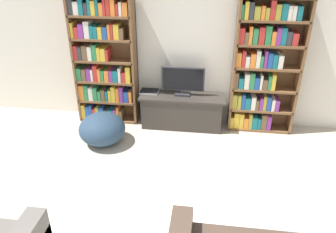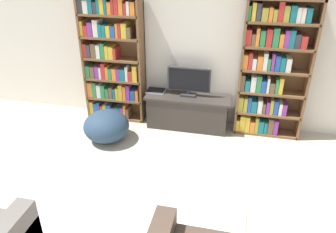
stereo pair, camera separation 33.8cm
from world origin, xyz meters
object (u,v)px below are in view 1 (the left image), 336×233
(tv_stand, at_px, (182,111))
(laptop, at_px, (149,91))
(beanbag_ottoman, at_px, (102,129))
(bookshelf_right, at_px, (263,67))
(bookshelf_left, at_px, (103,61))
(television, at_px, (183,81))

(tv_stand, relative_size, laptop, 4.50)
(beanbag_ottoman, bearing_deg, bookshelf_right, 18.63)
(tv_stand, bearing_deg, beanbag_ottoman, -148.81)
(laptop, bearing_deg, beanbag_ottoman, -127.39)
(bookshelf_left, bearing_deg, television, -2.81)
(tv_stand, bearing_deg, laptop, 171.86)
(bookshelf_left, distance_m, laptop, 0.87)
(bookshelf_left, relative_size, beanbag_ottoman, 3.01)
(bookshelf_right, xyz_separation_m, television, (-1.19, -0.06, -0.25))
(bookshelf_right, bearing_deg, beanbag_ottoman, -161.37)
(bookshelf_left, height_order, tv_stand, bookshelf_left)
(bookshelf_right, xyz_separation_m, beanbag_ottoman, (-2.31, -0.78, -0.80))
(bookshelf_right, xyz_separation_m, laptop, (-1.73, -0.02, -0.48))
(bookshelf_left, relative_size, bookshelf_right, 1.00)
(television, relative_size, beanbag_ottoman, 0.99)
(tv_stand, height_order, laptop, laptop)
(television, bearing_deg, tv_stand, -90.00)
(bookshelf_right, relative_size, beanbag_ottoman, 3.01)
(laptop, bearing_deg, television, -4.45)
(bookshelf_right, bearing_deg, laptop, -179.28)
(bookshelf_right, distance_m, laptop, 1.80)
(tv_stand, bearing_deg, television, 90.00)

